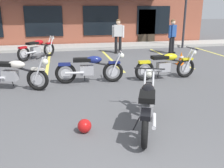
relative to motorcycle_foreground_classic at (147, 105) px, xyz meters
The scene contains 13 objects.
ground_plane 1.98m from the motorcycle_foreground_classic, 112.10° to the left, with size 80.00×80.00×0.00m, color #515154.
sidewalk_kerb 10.24m from the motorcycle_foreground_classic, 94.06° to the left, with size 22.00×1.80×0.14m, color #A8A59E.
brick_storefront_building 14.22m from the motorcycle_foreground_classic, 92.92° to the left, with size 16.54×6.89×3.55m.
painted_stall_lines 6.66m from the motorcycle_foreground_classic, 96.26° to the left, with size 13.68×4.80×0.01m.
motorcycle_foreground_classic is the anchor object (origin of this frame).
motorcycle_red_sportbike 7.91m from the motorcycle_foreground_classic, 108.90° to the left, with size 1.66×1.65×0.98m.
motorcycle_silver_naked 4.15m from the motorcycle_foreground_classic, 133.71° to the left, with size 2.02×1.03×0.98m.
motorcycle_blue_standard 3.61m from the motorcycle_foreground_classic, 61.09° to the left, with size 2.11×0.66×0.98m.
motorcycle_green_cafe_racer 3.30m from the motorcycle_foreground_classic, 102.16° to the left, with size 2.11×0.66×0.98m.
person_in_shorts_foreground 8.48m from the motorcycle_foreground_classic, 62.59° to the left, with size 0.55×0.43×1.68m.
person_by_back_row 8.26m from the motorcycle_foreground_classic, 80.92° to the left, with size 0.60×0.36×1.68m.
helmet_on_pavement 1.24m from the motorcycle_foreground_classic, behind, with size 0.26×0.26×0.26m.
traffic_cone 5.97m from the motorcycle_foreground_classic, 57.61° to the left, with size 0.34×0.34×0.53m.
Camera 1 is at (-0.83, -2.03, 2.24)m, focal length 40.61 mm.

